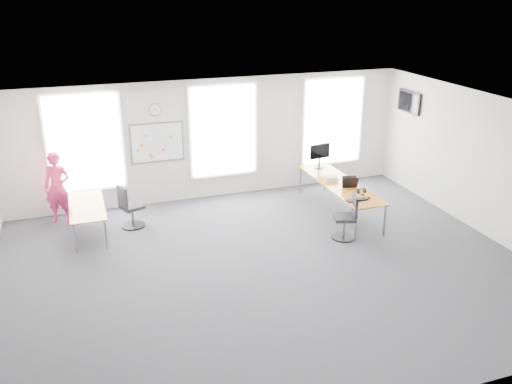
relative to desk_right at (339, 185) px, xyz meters
name	(u,v)px	position (x,y,z in m)	size (l,w,h in m)	color
floor	(266,268)	(-2.54, -1.97, -0.70)	(10.00, 10.00, 0.00)	#2D2D32
ceiling	(267,115)	(-2.54, -1.97, 2.30)	(10.00, 10.00, 0.00)	white
wall_back	(212,139)	(-2.54, 2.03, 0.80)	(10.00, 10.00, 0.00)	silver
wall_front	(383,313)	(-2.54, -5.97, 0.80)	(10.00, 10.00, 0.00)	silver
wall_right	(489,167)	(2.46, -1.97, 0.80)	(10.00, 10.00, 0.00)	silver
window_left	(85,143)	(-5.54, 2.00, 1.00)	(1.60, 0.06, 2.20)	white
window_mid	(223,131)	(-2.24, 2.00, 1.00)	(1.60, 0.06, 2.20)	white
window_right	(332,121)	(0.76, 2.00, 1.00)	(1.60, 0.06, 2.20)	white
desk_right	(339,185)	(0.00, 0.00, 0.00)	(0.82, 3.06, 0.75)	#AA5D2E
desk_left	(87,208)	(-5.67, 0.72, -0.09)	(0.73, 1.82, 0.67)	#AA5D2E
chair_right	(347,220)	(-0.46, -1.29, -0.27)	(0.55, 0.55, 0.97)	black
chair_left	(130,209)	(-4.78, 0.78, -0.26)	(0.57, 0.57, 0.99)	black
person	(58,188)	(-6.24, 1.61, 0.13)	(0.60, 0.39, 1.65)	#CB295F
whiteboard	(157,143)	(-3.89, 2.00, 0.85)	(1.20, 0.03, 0.90)	white
wall_clock	(155,110)	(-3.89, 2.00, 1.65)	(0.30, 0.30, 0.04)	gray
tv	(409,102)	(2.41, 1.03, 1.60)	(0.06, 0.90, 0.55)	black
keyboard	(357,200)	(-0.14, -1.09, 0.06)	(0.48, 0.17, 0.02)	black
mouse	(369,198)	(0.15, -1.08, 0.07)	(0.07, 0.11, 0.04)	black
lens_cap	(363,195)	(0.13, -0.85, 0.05)	(0.07, 0.07, 0.01)	black
headphones	(361,191)	(0.16, -0.73, 0.10)	(0.20, 0.10, 0.11)	black
laptop_sleeve	(350,182)	(0.08, -0.34, 0.18)	(0.34, 0.25, 0.27)	black
paper_stack	(331,179)	(-0.11, 0.22, 0.10)	(0.29, 0.22, 0.10)	beige
monitor	(320,154)	(0.02, 1.17, 0.43)	(0.57, 0.23, 0.63)	black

